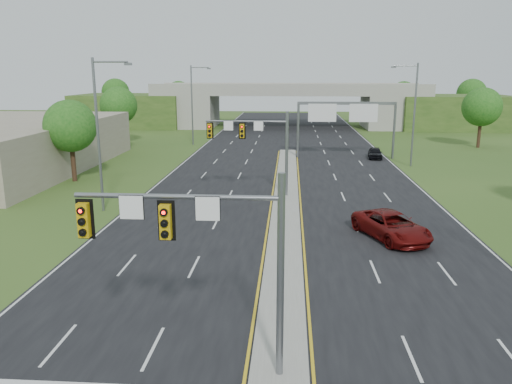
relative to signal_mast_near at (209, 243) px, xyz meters
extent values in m
plane|color=#304E1C|center=(2.26, 0.07, -4.73)|extent=(240.00, 240.00, 0.00)
cube|color=black|center=(2.26, 35.07, -4.72)|extent=(24.00, 160.00, 0.02)
cube|color=gray|center=(2.26, 23.07, -4.63)|extent=(2.00, 54.00, 0.16)
cube|color=gold|center=(1.11, 23.07, -4.70)|extent=(0.12, 54.00, 0.01)
cube|color=gold|center=(3.41, 23.07, -4.70)|extent=(0.12, 54.00, 0.01)
cube|color=silver|center=(-9.54, 35.07, -4.70)|extent=(0.12, 160.00, 0.01)
cube|color=silver|center=(14.06, 35.07, -4.70)|extent=(0.12, 160.00, 0.01)
cylinder|color=slate|center=(2.26, 0.07, -1.23)|extent=(0.24, 0.24, 7.00)
cylinder|color=slate|center=(-0.99, 0.07, 1.47)|extent=(6.50, 0.16, 0.16)
cube|color=#C69A0C|center=(-1.31, -0.18, 0.72)|extent=(0.35, 0.25, 1.10)
cube|color=#C69A0C|center=(-3.91, -0.18, 0.72)|extent=(0.35, 0.25, 1.10)
cube|color=black|center=(-1.31, -0.04, 0.72)|extent=(0.55, 0.04, 1.30)
cube|color=black|center=(-3.91, -0.04, 0.72)|extent=(0.55, 0.04, 1.30)
sphere|color=#FF0C05|center=(-1.31, -0.31, 1.07)|extent=(0.20, 0.20, 0.20)
sphere|color=#FF0C05|center=(-3.91, -0.31, 1.07)|extent=(0.20, 0.20, 0.20)
cube|color=white|center=(-2.42, -0.03, 1.12)|extent=(0.75, 0.04, 0.75)
cube|color=white|center=(-0.01, -0.03, 1.12)|extent=(0.75, 0.04, 0.75)
cylinder|color=slate|center=(2.26, 25.07, -1.23)|extent=(0.24, 0.24, 7.00)
cylinder|color=slate|center=(-0.99, 25.07, 1.47)|extent=(6.50, 0.16, 0.16)
cube|color=#C69A0C|center=(-1.31, 24.82, 0.72)|extent=(0.35, 0.25, 1.10)
cube|color=#C69A0C|center=(-3.91, 24.82, 0.72)|extent=(0.35, 0.25, 1.10)
cube|color=black|center=(-1.31, 24.96, 0.72)|extent=(0.55, 0.04, 1.30)
cube|color=black|center=(-3.91, 24.96, 0.72)|extent=(0.55, 0.04, 1.30)
sphere|color=#FF0C05|center=(-1.31, 24.69, 1.07)|extent=(0.20, 0.20, 0.20)
sphere|color=#FF0C05|center=(-3.91, 24.69, 1.07)|extent=(0.20, 0.20, 0.20)
cube|color=white|center=(-2.42, 24.97, 1.12)|extent=(0.75, 0.04, 0.75)
cube|color=white|center=(-0.01, 24.97, 1.12)|extent=(0.75, 0.04, 0.75)
cylinder|color=slate|center=(3.46, 45.07, -1.43)|extent=(0.28, 0.28, 6.60)
cylinder|color=slate|center=(14.76, 45.07, -1.43)|extent=(0.28, 0.28, 6.60)
cube|color=slate|center=(9.11, 45.07, 1.77)|extent=(11.50, 0.35, 0.35)
cube|color=#0C561B|center=(6.26, 44.87, 0.67)|extent=(3.20, 0.08, 2.00)
cube|color=#0C561B|center=(11.06, 44.87, 0.67)|extent=(3.20, 0.08, 2.00)
cube|color=silver|center=(6.26, 44.82, 0.67)|extent=(3.30, 0.03, 2.10)
cube|color=silver|center=(11.06, 44.82, 0.67)|extent=(3.30, 0.03, 2.10)
cube|color=gray|center=(-14.74, 80.07, -1.73)|extent=(6.00, 12.00, 6.00)
cube|color=gray|center=(19.26, 80.07, -1.73)|extent=(6.00, 12.00, 6.00)
cube|color=#304E1C|center=(-27.74, 80.07, -1.73)|extent=(20.00, 14.00, 6.00)
cube|color=#304E1C|center=(32.26, 80.07, -1.73)|extent=(20.00, 14.00, 6.00)
cube|color=gray|center=(2.26, 80.07, 1.87)|extent=(50.00, 12.00, 1.20)
cube|color=gray|center=(2.26, 74.27, 2.92)|extent=(50.00, 0.40, 0.90)
cube|color=gray|center=(2.26, 85.87, 2.92)|extent=(50.00, 0.40, 0.90)
cylinder|color=slate|center=(-11.24, 20.07, 0.77)|extent=(0.20, 0.20, 11.00)
cylinder|color=slate|center=(-9.99, 20.07, 5.97)|extent=(2.50, 0.12, 0.12)
cube|color=slate|center=(-8.74, 20.07, 5.82)|extent=(0.50, 0.25, 0.18)
cylinder|color=slate|center=(-11.24, 55.07, 0.77)|extent=(0.20, 0.20, 11.00)
cylinder|color=slate|center=(-9.99, 55.07, 5.97)|extent=(2.50, 0.12, 0.12)
cube|color=slate|center=(-8.74, 55.07, 5.82)|extent=(0.50, 0.25, 0.18)
cylinder|color=slate|center=(15.76, 40.07, 0.77)|extent=(0.20, 0.20, 11.00)
cylinder|color=slate|center=(14.51, 40.07, 5.97)|extent=(2.50, 0.12, 0.12)
cube|color=slate|center=(13.26, 40.07, 5.82)|extent=(0.50, 0.25, 0.18)
cylinder|color=#382316|center=(-17.74, 30.07, -2.73)|extent=(0.44, 0.44, 4.00)
sphere|color=#185015|center=(-17.74, 30.07, 0.47)|extent=(4.80, 4.80, 4.80)
cylinder|color=#382316|center=(-21.74, 55.07, -2.60)|extent=(0.44, 0.44, 4.25)
sphere|color=#185015|center=(-21.74, 55.07, 0.80)|extent=(5.20, 5.20, 5.20)
cylinder|color=#382316|center=(28.26, 55.07, -2.60)|extent=(0.44, 0.44, 4.25)
sphere|color=#185015|center=(28.26, 55.07, 0.80)|extent=(5.20, 5.20, 5.20)
cylinder|color=#382316|center=(-35.74, 94.07, -2.48)|extent=(0.44, 0.44, 4.50)
sphere|color=#185015|center=(-35.74, 94.07, 1.12)|extent=(6.00, 6.00, 6.00)
cylinder|color=#382316|center=(-21.74, 94.07, -2.60)|extent=(0.44, 0.44, 4.25)
sphere|color=#185015|center=(-21.74, 94.07, 0.80)|extent=(5.60, 5.60, 5.60)
cylinder|color=#382316|center=(26.26, 94.07, -2.60)|extent=(0.44, 0.44, 4.25)
sphere|color=#185015|center=(26.26, 94.07, 0.80)|extent=(5.60, 5.60, 5.60)
cylinder|color=#382316|center=(40.26, 94.07, -2.48)|extent=(0.44, 0.44, 4.50)
sphere|color=#185015|center=(40.26, 94.07, 1.12)|extent=(6.00, 6.00, 6.00)
cube|color=gray|center=(-27.74, 35.07, -2.23)|extent=(18.00, 30.00, 5.00)
imported|color=#570908|center=(8.80, 14.97, -3.89)|extent=(4.75, 6.42, 1.62)
imported|color=black|center=(12.69, 45.04, -4.05)|extent=(1.93, 3.99, 1.31)
camera|label=1|loc=(2.49, -14.74, 5.21)|focal=35.00mm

